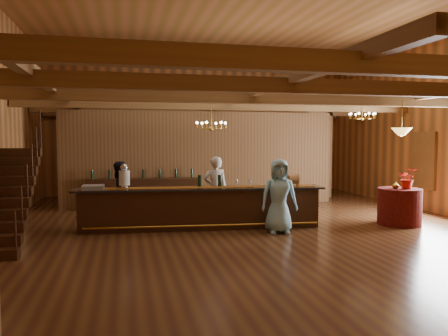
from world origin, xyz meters
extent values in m
plane|color=#59351A|center=(0.00, 0.00, 0.00)|extent=(14.00, 14.00, 0.00)
plane|color=#B26B3A|center=(0.00, 0.00, 5.50)|extent=(14.00, 14.00, 0.00)
cube|color=#C47736|center=(0.00, 7.00, 2.75)|extent=(12.00, 0.10, 5.50)
cube|color=#C47736|center=(0.00, -7.00, 2.75)|extent=(12.00, 0.10, 5.50)
cube|color=brown|center=(0.00, -5.50, 3.20)|extent=(11.90, 0.20, 0.28)
cube|color=brown|center=(0.00, -3.00, 3.20)|extent=(11.90, 0.20, 0.28)
cube|color=brown|center=(0.00, -0.50, 3.20)|extent=(11.90, 0.20, 0.28)
cube|color=brown|center=(0.00, 2.00, 3.20)|extent=(11.90, 0.20, 0.28)
cube|color=brown|center=(0.00, 4.50, 3.20)|extent=(11.90, 0.20, 0.28)
cube|color=brown|center=(0.00, 6.80, 3.20)|extent=(11.90, 0.20, 0.28)
cube|color=brown|center=(-4.50, 0.00, 3.34)|extent=(0.18, 13.90, 0.22)
cube|color=brown|center=(0.00, 0.00, 3.34)|extent=(0.18, 13.90, 0.22)
cube|color=brown|center=(4.50, 0.00, 3.34)|extent=(0.18, 13.90, 0.22)
cube|color=brown|center=(-4.50, 4.50, 1.60)|extent=(0.20, 0.20, 3.20)
cube|color=brown|center=(4.50, 4.50, 1.60)|extent=(0.20, 0.20, 3.20)
cube|color=brown|center=(-0.50, 3.50, 1.55)|extent=(9.00, 0.18, 3.10)
cube|color=white|center=(5.95, 1.00, 1.55)|extent=(0.12, 1.05, 1.75)
cube|color=#361C0D|center=(-5.45, -1.16, 0.70)|extent=(1.00, 0.28, 0.20)
cube|color=#361C0D|center=(-5.45, -0.88, 0.90)|extent=(1.00, 0.28, 0.20)
cube|color=#361C0D|center=(-5.45, -0.60, 1.10)|extent=(1.00, 0.28, 0.20)
cube|color=#361C0D|center=(-5.45, -0.32, 1.30)|extent=(1.00, 0.28, 0.20)
cube|color=#361C0D|center=(-5.45, -0.04, 1.50)|extent=(1.00, 0.28, 0.20)
cube|color=#361C0D|center=(-5.45, 0.24, 1.70)|extent=(1.00, 0.28, 0.20)
cube|color=#361C0D|center=(-5.45, 0.52, 1.90)|extent=(1.00, 0.28, 0.20)
cube|color=#361C0D|center=(1.00, 5.50, 0.55)|extent=(1.20, 0.60, 1.10)
cube|color=#A26A36|center=(-2.00, 5.50, 0.50)|extent=(1.00, 0.60, 1.00)
cube|color=#361C0D|center=(-1.18, -0.08, 0.49)|extent=(5.86, 1.17, 0.97)
cube|color=black|center=(-1.18, -0.08, 1.00)|extent=(6.16, 1.32, 0.05)
cube|color=#62170A|center=(-1.18, -0.08, 1.03)|extent=(5.74, 0.92, 0.01)
cylinder|color=gold|center=(-1.18, -0.47, 0.15)|extent=(5.61, 0.57, 0.05)
cylinder|color=silver|center=(-3.02, 0.13, 1.06)|extent=(0.18, 0.18, 0.08)
cylinder|color=silver|center=(-3.02, 0.13, 1.28)|extent=(0.26, 0.26, 0.36)
sphere|color=silver|center=(-3.02, 0.13, 1.53)|extent=(0.18, 0.18, 0.18)
cube|color=gray|center=(-3.74, 0.10, 1.07)|extent=(0.50, 0.50, 0.10)
cube|color=#A26A36|center=(0.99, -0.35, 1.17)|extent=(0.06, 0.06, 0.30)
cube|color=#A26A36|center=(1.27, -0.35, 1.17)|extent=(0.06, 0.06, 0.30)
cylinder|color=#A26A36|center=(1.13, -0.35, 1.20)|extent=(0.24, 0.24, 0.24)
cylinder|color=black|center=(-1.20, 0.03, 1.17)|extent=(0.07, 0.07, 0.30)
cylinder|color=black|center=(-1.18, 0.03, 1.17)|extent=(0.07, 0.07, 0.30)
cylinder|color=black|center=(-0.70, -0.01, 1.17)|extent=(0.07, 0.07, 0.30)
cylinder|color=black|center=(-0.67, -0.01, 1.17)|extent=(0.07, 0.07, 0.30)
cube|color=#361C0D|center=(-2.44, 3.17, 0.49)|extent=(3.51, 1.02, 0.98)
cylinder|color=#3A0304|center=(3.90, -0.77, 0.47)|extent=(1.09, 1.09, 0.94)
cylinder|color=gold|center=(-0.77, 0.64, 2.84)|extent=(0.02, 0.02, 0.72)
sphere|color=gold|center=(-0.77, 0.64, 2.48)|extent=(0.12, 0.12, 0.12)
torus|color=gold|center=(-0.77, 0.64, 2.58)|extent=(0.80, 0.80, 0.04)
cylinder|color=gold|center=(4.13, 1.53, 3.01)|extent=(0.02, 0.02, 0.38)
sphere|color=gold|center=(4.13, 1.53, 2.82)|extent=(0.12, 0.12, 0.12)
torus|color=gold|center=(4.13, 1.53, 2.92)|extent=(0.80, 0.80, 0.04)
cylinder|color=gold|center=(3.90, -0.77, 2.80)|extent=(0.02, 0.02, 0.80)
cone|color=#EDBA53|center=(3.90, -0.77, 2.40)|extent=(0.52, 0.52, 0.20)
imported|color=silver|center=(-0.63, 0.78, 0.87)|extent=(0.66, 0.46, 1.75)
imported|color=black|center=(-3.16, 0.62, 0.83)|extent=(1.02, 0.99, 1.65)
imported|color=#8BCAE0|center=(0.53, -1.00, 0.88)|extent=(0.92, 0.66, 1.75)
imported|color=#3A652C|center=(1.71, 3.70, 0.67)|extent=(0.74, 0.60, 1.35)
imported|color=red|center=(4.04, -0.87, 1.21)|extent=(0.60, 0.57, 0.53)
imported|color=gold|center=(3.78, -0.76, 1.08)|extent=(0.16, 0.16, 0.28)
camera|label=1|loc=(-3.01, -10.64, 2.25)|focal=35.00mm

